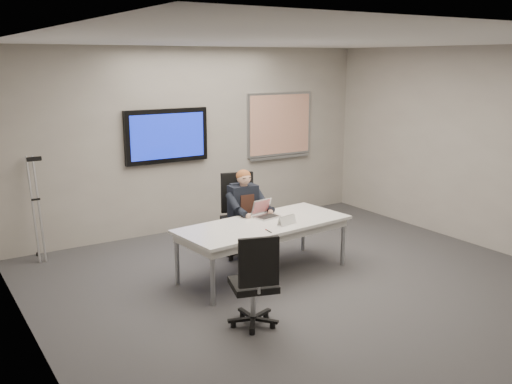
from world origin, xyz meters
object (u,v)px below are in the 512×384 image
conference_table (264,229)px  laptop (265,212)px  office_chair_far (241,230)px  office_chair_near (254,298)px  seated_person (249,225)px

conference_table → laptop: laptop is taller
office_chair_far → office_chair_near: office_chair_far is taller
seated_person → office_chair_far: bearing=91.5°
conference_table → laptop: (0.16, 0.23, 0.13)m
conference_table → seated_person: 0.56m
office_chair_near → conference_table: bearing=-109.5°
laptop → conference_table: bearing=-135.8°
conference_table → laptop: size_ratio=6.73×
office_chair_near → seated_person: 1.95m
conference_table → office_chair_far: 0.82m
office_chair_far → seated_person: bearing=-77.7°
office_chair_near → seated_person: size_ratio=0.82×
conference_table → office_chair_near: bearing=-132.5°
conference_table → laptop: 0.31m
office_chair_near → seated_person: seated_person is taller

